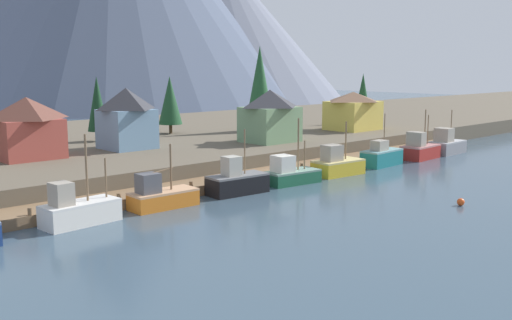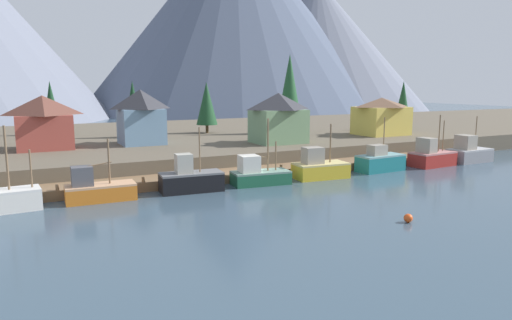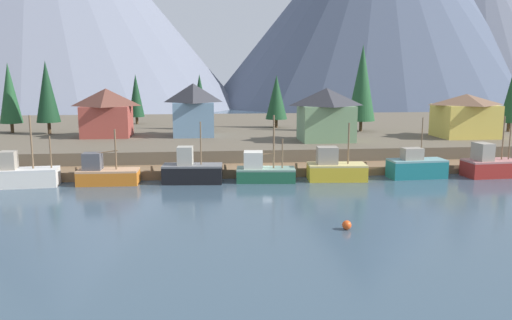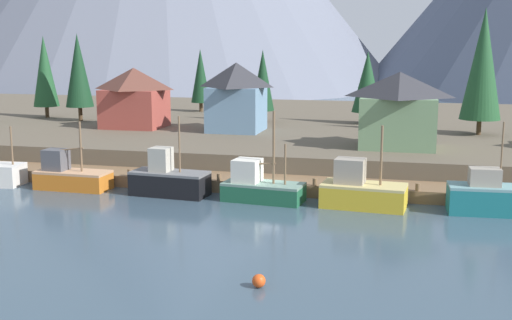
{
  "view_description": "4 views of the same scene",
  "coord_description": "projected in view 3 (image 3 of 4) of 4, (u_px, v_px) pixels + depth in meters",
  "views": [
    {
      "loc": [
        -46.09,
        -45.74,
        12.82
      ],
      "look_at": [
        -1.69,
        1.91,
        2.39
      ],
      "focal_mm": 41.47,
      "sensor_mm": 36.0,
      "label": 1
    },
    {
      "loc": [
        -22.42,
        -45.66,
        10.7
      ],
      "look_at": [
        1.15,
        1.08,
        2.2
      ],
      "focal_mm": 32.47,
      "sensor_mm": 36.0,
      "label": 2
    },
    {
      "loc": [
        -6.54,
        -55.65,
        11.56
      ],
      "look_at": [
        -0.46,
        1.52,
        1.78
      ],
      "focal_mm": 35.97,
      "sensor_mm": 36.0,
      "label": 3
    },
    {
      "loc": [
        11.34,
        -50.13,
        12.32
      ],
      "look_at": [
        -1.26,
        1.91,
        2.55
      ],
      "focal_mm": 45.51,
      "sensor_mm": 36.0,
      "label": 4
    }
  ],
  "objects": [
    {
      "name": "fishing_boat_black",
      "position": [
        192.0,
        171.0,
        54.5
      ],
      "size": [
        6.45,
        3.13,
        6.52
      ],
      "rotation": [
        0.0,
        0.0,
        -0.08
      ],
      "color": "black",
      "rests_on": "ground_plane"
    },
    {
      "name": "mountain_far_ridge",
      "position": [
        477.0,
        29.0,
        185.31
      ],
      "size": [
        94.99,
        94.99,
        54.71
      ],
      "primitive_type": "cone",
      "color": "slate",
      "rests_on": "ground_plane"
    },
    {
      "name": "fishing_boat_orange",
      "position": [
        106.0,
        174.0,
        53.79
      ],
      "size": [
        6.32,
        2.74,
        5.79
      ],
      "rotation": [
        0.0,
        0.0,
        -0.03
      ],
      "color": "#CC6B1E",
      "rests_on": "ground_plane"
    },
    {
      "name": "house_yellow",
      "position": [
        465.0,
        115.0,
        72.82
      ],
      "size": [
        8.07,
        6.82,
        6.14
      ],
      "color": "gold",
      "rests_on": "shoreline_bank"
    },
    {
      "name": "channel_buoy",
      "position": [
        347.0,
        225.0,
        38.27
      ],
      "size": [
        0.7,
        0.7,
        0.7
      ],
      "primitive_type": "sphere",
      "color": "#E04C19",
      "rests_on": "ground_plane"
    },
    {
      "name": "dock",
      "position": [
        260.0,
        170.0,
        59.04
      ],
      "size": [
        80.0,
        4.0,
        1.6
      ],
      "color": "brown",
      "rests_on": "ground_plane"
    },
    {
      "name": "conifer_far_left",
      "position": [
        136.0,
        96.0,
        91.31
      ],
      "size": [
        2.76,
        2.76,
        8.88
      ],
      "color": "#4C3823",
      "rests_on": "shoreline_bank"
    },
    {
      "name": "fishing_boat_red",
      "position": [
        491.0,
        165.0,
        57.79
      ],
      "size": [
        6.44,
        3.45,
        6.8
      ],
      "rotation": [
        0.0,
        0.0,
        0.07
      ],
      "color": "maroon",
      "rests_on": "ground_plane"
    },
    {
      "name": "conifer_near_left",
      "position": [
        276.0,
        97.0,
        85.28
      ],
      "size": [
        3.63,
        3.63,
        8.73
      ],
      "color": "#4C3823",
      "rests_on": "shoreline_bank"
    },
    {
      "name": "house_blue",
      "position": [
        194.0,
        109.0,
        74.15
      ],
      "size": [
        6.02,
        6.08,
        7.6
      ],
      "color": "#6689A8",
      "rests_on": "shoreline_bank"
    },
    {
      "name": "conifer_back_left",
      "position": [
        200.0,
        98.0,
        82.93
      ],
      "size": [
        2.86,
        2.86,
        8.91
      ],
      "color": "#4C3823",
      "rests_on": "shoreline_bank"
    },
    {
      "name": "fishing_boat_white",
      "position": [
        24.0,
        175.0,
        52.71
      ],
      "size": [
        6.44,
        3.11,
        7.35
      ],
      "rotation": [
        0.0,
        0.0,
        0.08
      ],
      "color": "silver",
      "rests_on": "ground_plane"
    },
    {
      "name": "conifer_near_right",
      "position": [
        362.0,
        83.0,
        79.52
      ],
      "size": [
        4.29,
        4.29,
        13.39
      ],
      "color": "#4C3823",
      "rests_on": "shoreline_bank"
    },
    {
      "name": "ground_plane",
      "position": [
        246.0,
        154.0,
        76.86
      ],
      "size": [
        400.0,
        400.0,
        1.0
      ],
      "primitive_type": "cube",
      "color": "#384C5B"
    },
    {
      "name": "conifer_centre",
      "position": [
        47.0,
        92.0,
        75.86
      ],
      "size": [
        3.46,
        3.46,
        10.87
      ],
      "color": "#4C3823",
      "rests_on": "shoreline_bank"
    },
    {
      "name": "fishing_boat_green",
      "position": [
        263.0,
        171.0,
        55.2
      ],
      "size": [
        6.51,
        3.41,
        7.15
      ],
      "rotation": [
        0.0,
        0.0,
        -0.11
      ],
      "color": "#1E5B3D",
      "rests_on": "ground_plane"
    },
    {
      "name": "shoreline_bank",
      "position": [
        240.0,
        134.0,
        88.33
      ],
      "size": [
        400.0,
        56.0,
        2.5
      ],
      "primitive_type": "cube",
      "color": "brown",
      "rests_on": "ground_plane"
    },
    {
      "name": "conifer_mid_right",
      "position": [
        9.0,
        93.0,
        77.69
      ],
      "size": [
        3.31,
        3.31,
        10.63
      ],
      "color": "#4C3823",
      "rests_on": "shoreline_bank"
    },
    {
      "name": "fishing_boat_yellow",
      "position": [
        335.0,
        169.0,
        55.91
      ],
      "size": [
        6.49,
        3.55,
        6.28
      ],
      "rotation": [
        0.0,
        0.0,
        -0.08
      ],
      "color": "gold",
      "rests_on": "ground_plane"
    },
    {
      "name": "conifer_mid_left",
      "position": [
        511.0,
        98.0,
        79.38
      ],
      "size": [
        2.85,
        2.85,
        8.96
      ],
      "color": "#4C3823",
      "rests_on": "shoreline_bank"
    },
    {
      "name": "house_red",
      "position": [
        107.0,
        112.0,
        73.28
      ],
      "size": [
        7.0,
        6.06,
        6.9
      ],
      "color": "#9E4238",
      "rests_on": "shoreline_bank"
    },
    {
      "name": "house_green",
      "position": [
        326.0,
        114.0,
        68.74
      ],
      "size": [
        7.26,
        6.09,
        7.1
      ],
      "color": "#6B8E66",
      "rests_on": "shoreline_bank"
    },
    {
      "name": "fishing_boat_teal",
      "position": [
        416.0,
        167.0,
        57.17
      ],
      "size": [
        6.39,
        2.97,
        6.74
      ],
      "rotation": [
        0.0,
        0.0,
        0.06
      ],
      "color": "#196B70",
      "rests_on": "ground_plane"
    }
  ]
}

